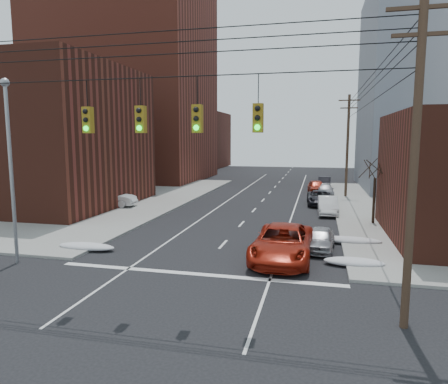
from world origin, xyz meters
The scene contains 25 objects.
ground centered at (0.00, 0.00, 0.00)m, with size 160.00×160.00×0.00m, color black.
sidewalk_nw centered at (-27.00, 27.00, 0.07)m, with size 40.00×40.00×0.15m, color gray.
building_brick_tall centered at (-24.00, 48.00, 15.00)m, with size 24.00×20.00×30.00m, color brown.
building_brick_near centered at (-22.00, 22.00, 6.50)m, with size 20.00×16.00×13.00m, color #542419.
building_brick_far centered at (-26.00, 74.00, 6.00)m, with size 22.00×18.00×12.00m, color #542419.
building_glass centered at (24.00, 70.00, 11.00)m, with size 20.00×18.00×22.00m, color gray.
utility_pole_right centered at (8.50, 3.00, 5.78)m, with size 2.20×0.28×11.00m.
utility_pole_far centered at (8.50, 34.00, 5.78)m, with size 2.20×0.28×11.00m.
traffic_signals centered at (0.10, 2.97, 7.17)m, with size 17.00×0.42×2.02m.
street_light centered at (-9.50, 6.00, 5.54)m, with size 0.44×0.44×9.32m.
bare_tree centered at (9.59, 20.00, 2.32)m, with size 2.09×2.20×4.93m.
snow_nw centered at (-7.40, 9.00, 0.21)m, with size 3.50×1.08×0.42m, color silver.
snow_ne centered at (7.40, 9.50, 0.21)m, with size 3.00×1.08×0.42m, color silver.
snow_east_far centered at (7.40, 14.00, 0.21)m, with size 4.00×1.08×0.42m, color silver.
red_pickup centered at (3.78, 9.77, 0.90)m, with size 3.00×6.50×1.81m, color #9A1D0E.
parked_car_a centered at (5.74, 12.07, 0.65)m, with size 1.54×3.84×1.31m, color #9F9EA3.
parked_car_b centered at (6.40, 23.53, 0.75)m, with size 1.58×4.54×1.50m, color silver.
parked_car_c centered at (5.72, 28.26, 0.69)m, with size 2.31×5.00×1.39m, color black.
parked_car_d centered at (6.40, 34.99, 0.62)m, with size 1.75×4.30×1.25m, color #9E9EA2.
parked_car_e centered at (5.37, 36.78, 0.76)m, with size 1.81×4.49×1.53m, color maroon.
parked_car_f centered at (6.37, 42.05, 0.73)m, with size 1.55×4.44×1.46m, color black.
lot_car_a centered at (-13.15, 22.15, 0.93)m, with size 1.66×4.76×1.57m, color silver.
lot_car_b centered at (-13.97, 23.00, 0.89)m, with size 2.44×5.30×1.47m, color silver.
lot_car_c centered at (-18.20, 20.12, 0.83)m, with size 1.89×4.65×1.35m, color black.
lot_car_d centered at (-16.01, 27.58, 0.83)m, with size 1.60×3.97×1.35m, color #B5B5BA.
Camera 1 is at (5.48, -10.96, 6.40)m, focal length 32.00 mm.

